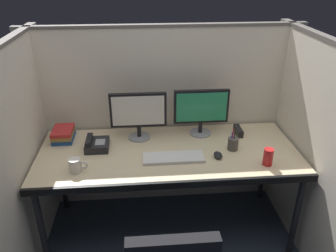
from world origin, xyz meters
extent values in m
cube|color=beige|center=(0.00, 0.74, 0.78)|extent=(2.20, 0.05, 1.55)
cube|color=#605B56|center=(0.00, 0.74, 1.56)|extent=(2.21, 0.06, 0.02)
cube|color=beige|center=(-0.99, 0.20, 0.78)|extent=(0.05, 1.40, 1.55)
cube|color=beige|center=(0.99, 0.20, 0.78)|extent=(0.05, 1.40, 1.55)
cube|color=#605B56|center=(0.99, 0.20, 1.56)|extent=(0.06, 1.41, 0.02)
cube|color=beige|center=(0.00, 0.30, 0.72)|extent=(1.90, 0.80, 0.04)
cube|color=black|center=(0.00, -0.09, 0.72)|extent=(1.90, 0.02, 0.05)
cylinder|color=black|center=(-0.89, -0.04, 0.35)|extent=(0.04, 0.04, 0.70)
cylinder|color=black|center=(0.89, -0.04, 0.35)|extent=(0.04, 0.04, 0.70)
cylinder|color=black|center=(-0.89, 0.64, 0.35)|extent=(0.04, 0.04, 0.70)
cylinder|color=black|center=(0.89, 0.64, 0.35)|extent=(0.04, 0.04, 0.70)
cylinder|color=gray|center=(-0.21, 0.52, 0.75)|extent=(0.17, 0.17, 0.01)
cylinder|color=black|center=(-0.21, 0.52, 0.80)|extent=(0.03, 0.03, 0.09)
cube|color=black|center=(-0.21, 0.52, 0.98)|extent=(0.43, 0.03, 0.27)
cube|color=silver|center=(-0.21, 0.51, 0.98)|extent=(0.39, 0.01, 0.23)
cylinder|color=gray|center=(0.28, 0.55, 0.75)|extent=(0.17, 0.17, 0.01)
cylinder|color=black|center=(0.28, 0.55, 0.80)|extent=(0.03, 0.03, 0.09)
cube|color=black|center=(0.28, 0.55, 0.98)|extent=(0.43, 0.03, 0.27)
cube|color=#268C59|center=(0.28, 0.53, 0.98)|extent=(0.39, 0.01, 0.23)
cube|color=silver|center=(0.02, 0.19, 0.75)|extent=(0.43, 0.15, 0.02)
ellipsoid|color=black|center=(0.34, 0.18, 0.76)|extent=(0.06, 0.10, 0.03)
cylinder|color=#59595B|center=(0.34, 0.20, 0.77)|extent=(0.01, 0.01, 0.01)
cylinder|color=#4C4742|center=(0.47, 0.28, 0.79)|extent=(0.08, 0.08, 0.09)
cylinder|color=red|center=(0.47, 0.29, 0.83)|extent=(0.01, 0.01, 0.15)
cylinder|color=#263FB2|center=(0.46, 0.28, 0.82)|extent=(0.01, 0.01, 0.14)
cylinder|color=black|center=(0.48, 0.27, 0.82)|extent=(0.01, 0.01, 0.13)
cube|color=#1E478C|center=(-0.80, 0.55, 0.76)|extent=(0.15, 0.21, 0.04)
cube|color=olive|center=(-0.80, 0.54, 0.79)|extent=(0.15, 0.21, 0.03)
cube|color=#B22626|center=(-0.80, 0.54, 0.82)|extent=(0.15, 0.21, 0.03)
cube|color=black|center=(0.58, 0.52, 0.77)|extent=(0.04, 0.15, 0.06)
cylinder|color=red|center=(0.66, 0.06, 0.80)|extent=(0.07, 0.07, 0.12)
cube|color=black|center=(-0.53, 0.38, 0.77)|extent=(0.17, 0.19, 0.06)
cube|color=black|center=(-0.58, 0.38, 0.81)|extent=(0.04, 0.17, 0.03)
cube|color=gray|center=(-0.50, 0.37, 0.80)|extent=(0.07, 0.09, 0.00)
cylinder|color=silver|center=(-0.64, 0.09, 0.79)|extent=(0.08, 0.08, 0.09)
torus|color=silver|center=(-0.58, 0.09, 0.79)|extent=(0.06, 0.01, 0.06)
camera|label=1|loc=(-0.19, -1.84, 2.01)|focal=36.27mm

